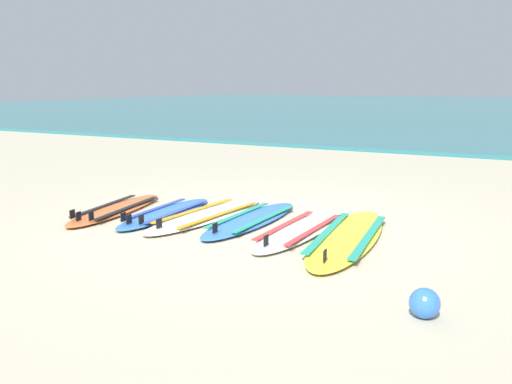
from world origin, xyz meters
name	(u,v)px	position (x,y,z in m)	size (l,w,h in m)	color
ground_plane	(260,224)	(0.00, 0.00, 0.00)	(80.00, 80.00, 0.00)	#C1B599
sea	(489,107)	(0.00, 37.56, 0.05)	(80.00, 60.00, 0.10)	teal
surfboard_0	(116,209)	(-2.01, -0.32, 0.04)	(0.76, 2.06, 0.18)	orange
surfboard_1	(166,213)	(-1.28, -0.18, 0.04)	(0.54, 1.95, 0.18)	#3875CC
surfboard_2	(207,215)	(-0.74, -0.03, 0.04)	(0.80, 2.33, 0.18)	white
surfboard_3	(251,219)	(-0.13, 0.04, 0.04)	(0.60, 2.14, 0.18)	#3875CC
surfboard_4	(299,230)	(0.59, -0.15, 0.04)	(0.60, 2.12, 0.18)	white
surfboard_5	(348,237)	(1.18, -0.16, 0.04)	(0.87, 2.61, 0.18)	yellow
beach_ball	(425,303)	(2.29, -1.84, 0.11)	(0.23, 0.23, 0.23)	blue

